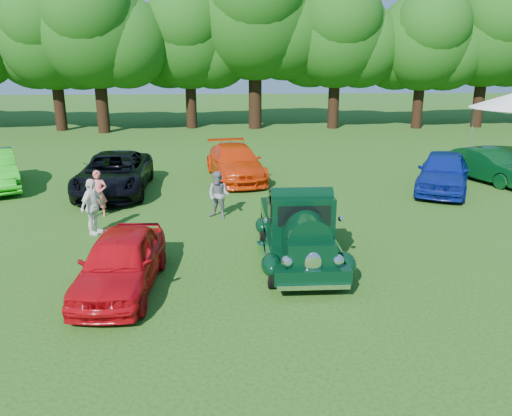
{
  "coord_description": "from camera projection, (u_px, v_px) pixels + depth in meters",
  "views": [
    {
      "loc": [
        -0.04,
        -10.89,
        4.91
      ],
      "look_at": [
        0.67,
        1.64,
        1.1
      ],
      "focal_mm": 35.0,
      "sensor_mm": 36.0,
      "label": 1
    }
  ],
  "objects": [
    {
      "name": "back_car_orange",
      "position": [
        235.0,
        163.0,
        20.71
      ],
      "size": [
        2.75,
        5.1,
        1.41
      ],
      "primitive_type": "imported",
      "rotation": [
        0.0,
        0.0,
        0.17
      ],
      "color": "red",
      "rests_on": "ground"
    },
    {
      "name": "spectator_grey",
      "position": [
        219.0,
        195.0,
        15.66
      ],
      "size": [
        0.9,
        0.82,
        1.5
      ],
      "primitive_type": "imported",
      "rotation": [
        0.0,
        0.0,
        -0.44
      ],
      "color": "gray",
      "rests_on": "ground"
    },
    {
      "name": "spectator_pink",
      "position": [
        99.0,
        194.0,
        15.83
      ],
      "size": [
        0.57,
        0.4,
        1.49
      ],
      "primitive_type": "imported",
      "rotation": [
        0.0,
        0.0,
        0.07
      ],
      "color": "#E3625D",
      "rests_on": "ground"
    },
    {
      "name": "spectator_white",
      "position": [
        92.0,
        207.0,
        14.2
      ],
      "size": [
        0.71,
        1.03,
        1.63
      ],
      "primitive_type": "imported",
      "rotation": [
        0.0,
        0.0,
        1.21
      ],
      "color": "white",
      "rests_on": "ground"
    },
    {
      "name": "back_car_green",
      "position": [
        489.0,
        165.0,
        20.37
      ],
      "size": [
        2.84,
        4.28,
        1.33
      ],
      "primitive_type": "imported",
      "rotation": [
        0.0,
        0.0,
        0.39
      ],
      "color": "black",
      "rests_on": "ground"
    },
    {
      "name": "red_convertible",
      "position": [
        121.0,
        262.0,
        10.82
      ],
      "size": [
        1.71,
        3.87,
        1.3
      ],
      "primitive_type": "imported",
      "rotation": [
        0.0,
        0.0,
        -0.05
      ],
      "color": "#BA0710",
      "rests_on": "ground"
    },
    {
      "name": "ground",
      "position": [
        232.0,
        273.0,
        11.83
      ],
      "size": [
        120.0,
        120.0,
        0.0
      ],
      "primitive_type": "plane",
      "color": "#1E4410",
      "rests_on": "ground"
    },
    {
      "name": "back_car_blue",
      "position": [
        443.0,
        172.0,
        18.83
      ],
      "size": [
        3.53,
        4.74,
        1.5
      ],
      "primitive_type": "imported",
      "rotation": [
        0.0,
        0.0,
        -0.45
      ],
      "color": "navy",
      "rests_on": "ground"
    },
    {
      "name": "tree_line",
      "position": [
        207.0,
        29.0,
        33.3
      ],
      "size": [
        64.37,
        9.38,
        11.68
      ],
      "color": "black",
      "rests_on": "ground"
    },
    {
      "name": "back_car_black",
      "position": [
        114.0,
        173.0,
        18.63
      ],
      "size": [
        2.68,
        5.41,
        1.47
      ],
      "primitive_type": "imported",
      "rotation": [
        0.0,
        0.0,
        0.04
      ],
      "color": "black",
      "rests_on": "ground"
    },
    {
      "name": "hero_pickup",
      "position": [
        299.0,
        231.0,
        12.37
      ],
      "size": [
        2.11,
        4.53,
        1.77
      ],
      "color": "black",
      "rests_on": "ground"
    }
  ]
}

